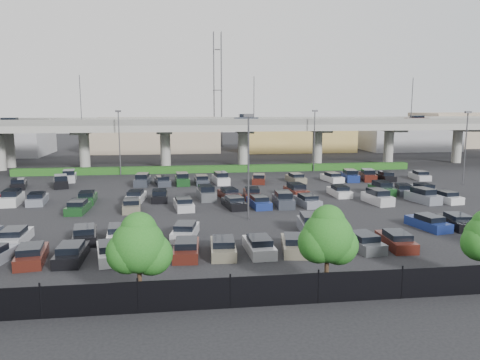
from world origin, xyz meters
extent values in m
plane|color=black|center=(0.00, 0.00, 0.00)|extent=(280.00, 280.00, 0.00)
cube|color=gray|center=(0.00, 32.00, 7.25)|extent=(150.00, 13.00, 1.10)
cube|color=#5E5E59|center=(0.00, 25.75, 8.30)|extent=(150.00, 0.50, 1.00)
cube|color=#5E5E59|center=(0.00, 38.25, 8.30)|extent=(150.00, 0.50, 1.00)
cylinder|color=gray|center=(-37.00, 32.00, 3.35)|extent=(1.80, 1.80, 6.70)
cylinder|color=gray|center=(-23.00, 32.00, 3.35)|extent=(1.80, 1.80, 6.70)
cube|color=#5E5E59|center=(-23.00, 32.00, 6.50)|extent=(2.60, 9.75, 0.50)
cylinder|color=gray|center=(-9.00, 32.00, 3.35)|extent=(1.80, 1.80, 6.70)
cube|color=#5E5E59|center=(-9.00, 32.00, 6.50)|extent=(2.60, 9.75, 0.50)
cylinder|color=gray|center=(5.00, 32.00, 3.35)|extent=(1.80, 1.80, 6.70)
cube|color=#5E5E59|center=(5.00, 32.00, 6.50)|extent=(2.60, 9.75, 0.50)
cylinder|color=gray|center=(19.00, 32.00, 3.35)|extent=(1.80, 1.80, 6.70)
cube|color=#5E5E59|center=(19.00, 32.00, 6.50)|extent=(2.60, 9.75, 0.50)
cylinder|color=gray|center=(33.00, 32.00, 3.35)|extent=(1.80, 1.80, 6.70)
cube|color=#5E5E59|center=(33.00, 32.00, 6.50)|extent=(2.60, 9.75, 0.50)
cylinder|color=gray|center=(47.00, 32.00, 3.35)|extent=(1.80, 1.80, 6.70)
cube|color=#5E5E59|center=(47.00, 32.00, 6.50)|extent=(2.60, 9.75, 0.50)
cube|color=#6C6654|center=(-34.00, 29.00, 8.21)|extent=(4.40, 1.82, 0.82)
cube|color=black|center=(-34.00, 29.00, 8.84)|extent=(2.30, 1.60, 0.50)
cube|color=#2F343D|center=(6.00, 35.00, 8.32)|extent=(4.40, 1.82, 1.05)
cube|color=black|center=(6.00, 35.00, 9.14)|extent=(2.60, 1.60, 0.65)
cube|color=#481A13|center=(40.00, 35.00, 8.21)|extent=(4.40, 1.82, 0.82)
cube|color=black|center=(40.00, 35.00, 8.84)|extent=(2.30, 1.60, 0.50)
cylinder|color=#444449|center=(-22.00, 25.90, 11.80)|extent=(0.14, 0.14, 8.00)
cylinder|color=#444449|center=(6.00, 25.90, 11.80)|extent=(0.14, 0.14, 8.00)
cylinder|color=#444449|center=(34.00, 25.90, 11.80)|extent=(0.14, 0.14, 8.00)
cylinder|color=gray|center=(-36.59, 35.82, 3.35)|extent=(1.60, 1.60, 6.70)
cube|color=#134214|center=(0.00, 25.00, 0.55)|extent=(66.00, 1.60, 1.10)
cube|color=black|center=(0.00, -28.00, 0.90)|extent=(70.00, 0.06, 1.80)
cylinder|color=black|center=(-14.00, -28.00, 1.00)|extent=(0.10, 0.10, 2.00)
cylinder|color=black|center=(-9.00, -28.00, 1.00)|extent=(0.10, 0.10, 2.00)
cylinder|color=black|center=(-4.00, -28.00, 1.00)|extent=(0.10, 0.10, 2.00)
cylinder|color=black|center=(1.00, -28.00, 1.00)|extent=(0.10, 0.10, 2.00)
cylinder|color=black|center=(6.00, -28.00, 1.00)|extent=(0.10, 0.10, 2.00)
cylinder|color=#332316|center=(-9.00, -26.67, 0.98)|extent=(0.26, 0.26, 1.96)
sphere|color=#1A5416|center=(-9.00, -26.67, 3.37)|extent=(3.04, 3.04, 3.04)
sphere|color=#1A5416|center=(-8.29, -26.57, 2.82)|extent=(2.39, 2.39, 2.39)
sphere|color=#1A5416|center=(-9.60, -26.75, 3.04)|extent=(2.39, 2.39, 2.39)
sphere|color=#1A5416|center=(-8.96, -26.55, 4.24)|extent=(2.06, 2.06, 2.06)
cylinder|color=#332316|center=(2.00, -26.39, 0.99)|extent=(0.26, 0.26, 1.97)
sphere|color=#1A5416|center=(2.00, -26.39, 3.39)|extent=(3.07, 3.07, 3.07)
sphere|color=#1A5416|center=(2.71, -26.29, 2.85)|extent=(2.41, 2.41, 2.41)
sphere|color=#1A5416|center=(1.40, -26.47, 3.07)|extent=(2.41, 2.41, 2.41)
sphere|color=#1A5416|center=(2.04, -26.27, 4.27)|extent=(2.08, 2.08, 2.08)
sphere|color=#1A5416|center=(11.45, -26.90, 2.79)|extent=(2.19, 2.19, 2.19)
cube|color=#481A13|center=(-17.25, -18.50, 0.41)|extent=(2.40, 4.61, 0.82)
cube|color=black|center=(-17.25, -18.70, 1.04)|extent=(1.90, 2.50, 0.50)
cube|color=black|center=(-14.50, -18.50, 0.41)|extent=(1.83, 4.41, 0.82)
cube|color=black|center=(-14.50, -18.70, 1.04)|extent=(1.61, 2.30, 0.50)
cube|color=silver|center=(-11.75, -18.50, 0.41)|extent=(2.64, 4.67, 0.82)
cube|color=black|center=(-11.75, -18.70, 1.04)|extent=(2.02, 2.57, 0.50)
cube|color=#481A13|center=(-6.25, -18.50, 0.41)|extent=(2.09, 4.50, 0.82)
cube|color=black|center=(-6.25, -18.70, 1.04)|extent=(1.74, 2.39, 0.50)
cube|color=#6C6654|center=(-3.50, -18.50, 0.41)|extent=(2.05, 4.49, 0.82)
cube|color=black|center=(-3.50, -18.70, 1.04)|extent=(1.72, 2.38, 0.50)
cube|color=#B4B3B8|center=(-0.75, -18.50, 0.41)|extent=(2.01, 4.48, 0.82)
cube|color=black|center=(-0.75, -18.70, 1.04)|extent=(1.70, 2.37, 0.50)
cube|color=#6C6654|center=(2.00, -18.50, 0.41)|extent=(2.51, 4.64, 0.82)
cube|color=black|center=(2.00, -18.70, 1.04)|extent=(1.95, 2.53, 0.50)
cube|color=#4D5053|center=(7.50, -18.50, 0.41)|extent=(2.31, 4.58, 0.82)
cube|color=black|center=(7.50, -18.70, 1.04)|extent=(1.85, 2.47, 0.50)
cube|color=#481A13|center=(10.25, -18.50, 0.41)|extent=(2.00, 4.47, 0.82)
cube|color=black|center=(10.25, -18.70, 1.04)|extent=(1.70, 2.36, 0.50)
cube|color=#B4B3B8|center=(-20.00, -13.50, 0.41)|extent=(1.93, 4.44, 0.82)
cube|color=black|center=(-20.00, -13.70, 1.04)|extent=(1.66, 2.34, 0.50)
cube|color=black|center=(-14.50, -13.50, 0.41)|extent=(2.47, 4.63, 0.82)
cube|color=black|center=(-14.50, -13.70, 1.04)|extent=(1.93, 2.52, 0.50)
cube|color=silver|center=(-11.75, -13.50, 0.41)|extent=(2.21, 4.55, 0.82)
cube|color=black|center=(-11.75, -13.70, 1.04)|extent=(1.80, 2.44, 0.50)
cube|color=#B4B3B8|center=(-6.25, -13.50, 0.41)|extent=(2.60, 4.66, 0.82)
cube|color=black|center=(-6.25, -13.70, 1.04)|extent=(2.00, 2.56, 0.50)
cube|color=slate|center=(4.75, -13.50, 0.53)|extent=(2.24, 4.56, 1.05)
cube|color=black|center=(4.75, -13.50, 1.34)|extent=(1.85, 2.74, 0.65)
cube|color=navy|center=(15.75, -13.50, 0.41)|extent=(2.64, 4.67, 0.82)
cube|color=black|center=(15.75, -13.70, 1.04)|extent=(2.02, 2.57, 0.50)
cube|color=black|center=(18.50, -13.50, 0.41)|extent=(2.08, 4.50, 0.82)
cube|color=black|center=(18.50, -13.70, 1.04)|extent=(1.73, 2.39, 0.50)
cube|color=#17401B|center=(-17.25, -2.50, 0.41)|extent=(2.05, 4.49, 0.82)
cube|color=black|center=(-17.25, -2.70, 1.04)|extent=(1.72, 2.38, 0.50)
cube|color=#6C6654|center=(-11.75, -2.50, 0.41)|extent=(2.15, 4.52, 0.82)
cube|color=black|center=(-11.75, -2.70, 1.04)|extent=(1.77, 2.41, 0.50)
cube|color=#B4B3B8|center=(-6.25, -2.50, 0.41)|extent=(2.32, 4.58, 0.82)
cube|color=black|center=(-6.25, -2.70, 1.04)|extent=(1.86, 2.47, 0.50)
cube|color=black|center=(-0.75, -2.50, 0.41)|extent=(2.52, 4.64, 0.82)
cube|color=black|center=(-0.75, -2.70, 1.04)|extent=(1.96, 2.53, 0.50)
cube|color=navy|center=(2.00, -2.50, 0.41)|extent=(2.26, 4.56, 0.82)
cube|color=black|center=(2.00, -2.70, 1.04)|extent=(1.83, 2.45, 0.50)
cube|color=#2F343D|center=(4.75, -2.50, 0.53)|extent=(1.95, 4.45, 1.05)
cube|color=black|center=(4.75, -2.50, 1.34)|extent=(1.68, 2.65, 0.65)
cube|color=slate|center=(7.50, -2.50, 0.41)|extent=(2.34, 4.59, 0.82)
cube|color=black|center=(7.50, -2.70, 1.04)|extent=(1.87, 2.48, 0.50)
cube|color=#B4B3B8|center=(15.75, -2.50, 0.53)|extent=(2.32, 4.58, 1.05)
cube|color=black|center=(15.75, -2.50, 1.34)|extent=(1.90, 2.77, 0.65)
cube|color=slate|center=(21.25, -2.50, 0.53)|extent=(2.68, 4.68, 1.05)
cube|color=black|center=(21.25, -2.50, 1.34)|extent=(2.10, 2.87, 0.65)
cube|color=silver|center=(24.00, -2.50, 0.41)|extent=(2.37, 4.60, 0.82)
cube|color=black|center=(24.00, -2.70, 1.04)|extent=(1.88, 2.49, 0.50)
cube|color=silver|center=(-25.50, 2.50, 0.53)|extent=(2.18, 4.54, 1.05)
cube|color=black|center=(-25.50, 2.50, 1.34)|extent=(1.81, 2.73, 0.65)
cube|color=slate|center=(-22.75, 2.50, 0.41)|extent=(2.27, 4.56, 0.82)
cube|color=black|center=(-22.75, 2.30, 1.04)|extent=(1.83, 2.45, 0.50)
cube|color=#17401B|center=(-17.25, 2.50, 0.41)|extent=(2.08, 4.50, 0.82)
cube|color=black|center=(-17.25, 2.30, 1.04)|extent=(1.74, 2.39, 0.50)
cube|color=silver|center=(-11.75, 2.50, 0.41)|extent=(2.27, 4.57, 0.82)
cube|color=black|center=(-11.75, 2.30, 1.04)|extent=(1.83, 2.45, 0.50)
cube|color=black|center=(-9.00, 2.50, 0.41)|extent=(1.90, 4.43, 0.82)
cube|color=black|center=(-9.00, 2.30, 1.04)|extent=(1.64, 2.33, 0.50)
cube|color=#4D5053|center=(-3.50, 2.50, 0.53)|extent=(2.25, 4.56, 1.05)
cube|color=black|center=(-3.50, 2.50, 1.34)|extent=(1.85, 2.75, 0.65)
cube|color=#481A13|center=(-0.75, 2.50, 0.41)|extent=(2.56, 4.65, 0.82)
cube|color=black|center=(-0.75, 2.30, 1.04)|extent=(1.98, 2.55, 0.50)
cube|color=#481A13|center=(2.00, 2.50, 0.41)|extent=(2.10, 4.51, 0.82)
cube|color=black|center=(2.00, 2.30, 1.04)|extent=(1.74, 2.40, 0.50)
cube|color=#481A13|center=(7.50, 2.50, 0.53)|extent=(2.30, 4.58, 1.05)
cube|color=black|center=(7.50, 2.50, 1.34)|extent=(1.88, 2.76, 0.65)
cube|color=silver|center=(13.00, 2.50, 0.41)|extent=(1.89, 4.43, 0.82)
cube|color=black|center=(13.00, 2.30, 1.04)|extent=(1.64, 2.32, 0.50)
cube|color=#17401B|center=(18.50, 2.50, 0.53)|extent=(1.87, 4.42, 1.05)
cube|color=black|center=(18.50, 2.50, 1.34)|extent=(1.63, 2.62, 0.65)
cube|color=#2F343D|center=(21.25, 2.50, 0.41)|extent=(2.65, 4.67, 0.82)
cube|color=black|center=(21.25, 2.30, 1.04)|extent=(2.02, 2.57, 0.50)
cube|color=slate|center=(24.00, 2.50, 0.41)|extent=(2.22, 4.55, 0.82)
cube|color=black|center=(24.00, 2.30, 1.04)|extent=(1.81, 2.44, 0.50)
cube|color=black|center=(-28.25, 13.50, 0.41)|extent=(2.77, 4.70, 0.82)
cube|color=black|center=(-28.25, 13.31, 1.04)|extent=(2.08, 2.60, 0.50)
cube|color=black|center=(-22.75, 13.50, 0.53)|extent=(2.85, 4.71, 1.05)
cube|color=black|center=(-22.75, 13.50, 1.34)|extent=(2.20, 2.92, 0.65)
cube|color=#2F343D|center=(-11.75, 13.50, 0.53)|extent=(2.21, 4.55, 1.05)
cube|color=black|center=(-11.75, 13.50, 1.34)|extent=(1.83, 2.73, 0.65)
cube|color=#2F343D|center=(-9.00, 13.50, 0.41)|extent=(2.51, 4.64, 0.82)
cube|color=black|center=(-9.00, 13.30, 1.04)|extent=(1.95, 2.53, 0.50)
cube|color=#17401B|center=(-6.25, 13.50, 0.53)|extent=(2.12, 4.51, 1.05)
cube|color=black|center=(-6.25, 13.50, 1.34)|extent=(1.78, 2.70, 0.65)
cube|color=#2F343D|center=(-3.50, 13.50, 0.41)|extent=(2.03, 4.48, 0.82)
cube|color=black|center=(-3.50, 13.30, 1.04)|extent=(1.71, 2.37, 0.50)
cube|color=silver|center=(-0.75, 13.50, 0.53)|extent=(2.30, 4.58, 1.05)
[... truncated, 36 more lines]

